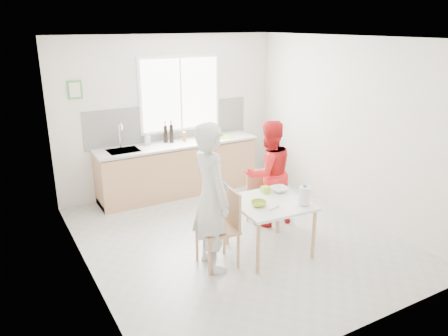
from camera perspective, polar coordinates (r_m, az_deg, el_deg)
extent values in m
plane|color=#B7B7B2|center=(6.22, 1.57, -9.05)|extent=(4.50, 4.50, 0.00)
plane|color=silver|center=(7.69, -7.08, 6.89)|extent=(4.00, 0.00, 4.00)
plane|color=silver|center=(4.08, 18.32, -4.51)|extent=(4.00, 0.00, 4.00)
plane|color=silver|center=(5.03, -18.20, -0.14)|extent=(0.00, 4.50, 4.50)
plane|color=silver|center=(6.95, 16.01, 5.07)|extent=(0.00, 4.50, 4.50)
plane|color=white|center=(5.52, 1.82, 16.64)|extent=(4.50, 4.50, 0.00)
cube|color=white|center=(7.69, -5.75, 9.60)|extent=(1.50, 0.03, 1.30)
cube|color=white|center=(7.67, -5.69, 9.58)|extent=(1.40, 0.02, 1.20)
cube|color=white|center=(7.67, -5.67, 9.57)|extent=(0.03, 0.03, 1.20)
cube|color=white|center=(7.70, -7.02, 5.97)|extent=(3.00, 0.02, 0.65)
cube|color=#449443|center=(7.14, -18.91, 9.65)|extent=(0.22, 0.02, 0.28)
cube|color=beige|center=(7.13, -18.89, 9.64)|extent=(0.16, 0.01, 0.22)
cube|color=tan|center=(7.66, -5.94, -0.24)|extent=(2.80, 0.60, 0.86)
cube|color=#3F3326|center=(7.79, -5.85, -2.89)|extent=(2.80, 0.54, 0.10)
cube|color=silver|center=(7.52, -6.06, 3.15)|extent=(2.84, 0.64, 0.04)
cube|color=#A5A5AA|center=(7.21, -12.99, 2.14)|extent=(0.50, 0.40, 0.03)
cylinder|color=silver|center=(7.31, -13.47, 3.91)|extent=(0.02, 0.02, 0.36)
torus|color=silver|center=(7.20, -13.41, 5.17)|extent=(0.02, 0.18, 0.18)
cube|color=white|center=(5.61, 6.04, -4.56)|extent=(0.97, 0.97, 0.04)
cylinder|color=tan|center=(5.27, 4.48, -10.53)|extent=(0.05, 0.05, 0.65)
cylinder|color=tan|center=(5.90, 0.46, -7.13)|extent=(0.05, 0.05, 0.65)
cylinder|color=tan|center=(5.68, 11.62, -8.60)|extent=(0.05, 0.05, 0.65)
cylinder|color=tan|center=(6.27, 7.12, -5.66)|extent=(0.05, 0.05, 0.65)
cube|color=tan|center=(5.37, -0.90, -8.05)|extent=(0.47, 0.47, 0.04)
cube|color=tan|center=(5.34, 1.05, -5.16)|extent=(0.06, 0.43, 0.47)
cylinder|color=tan|center=(5.57, -3.56, -9.93)|extent=(0.04, 0.04, 0.46)
cylinder|color=tan|center=(5.26, -1.90, -11.73)|extent=(0.04, 0.04, 0.46)
cylinder|color=tan|center=(5.71, 0.03, -9.14)|extent=(0.04, 0.04, 0.46)
cylinder|color=tan|center=(5.41, 1.86, -10.83)|extent=(0.04, 0.04, 0.46)
cube|color=tan|center=(6.48, 5.07, -4.06)|extent=(0.39, 0.39, 0.04)
cube|color=tan|center=(6.54, 4.36, -1.83)|extent=(0.36, 0.05, 0.39)
cylinder|color=tan|center=(6.36, 4.52, -6.54)|extent=(0.03, 0.03, 0.38)
cylinder|color=tan|center=(6.52, 6.96, -5.99)|extent=(0.03, 0.03, 0.38)
cylinder|color=tan|center=(6.61, 3.11, -5.50)|extent=(0.03, 0.03, 0.38)
cylinder|color=tan|center=(6.77, 5.49, -4.99)|extent=(0.03, 0.03, 0.38)
imported|color=silver|center=(5.16, -1.67, -3.89)|extent=(0.48, 0.69, 1.83)
imported|color=red|center=(6.39, 5.84, -0.71)|extent=(0.80, 0.64, 1.57)
imported|color=#92B62A|center=(5.46, 4.55, -4.65)|extent=(0.20, 0.20, 0.06)
imported|color=white|center=(5.94, 7.24, -2.78)|extent=(0.25, 0.25, 0.06)
cylinder|color=white|center=(5.51, 10.47, -3.54)|extent=(0.14, 0.14, 0.22)
cylinder|color=blue|center=(5.47, 10.54, -2.36)|extent=(0.05, 0.05, 0.03)
torus|color=white|center=(5.55, 11.03, -3.22)|extent=(0.11, 0.03, 0.11)
cube|color=#9ED330|center=(5.86, 5.44, -2.86)|extent=(0.11, 0.11, 0.09)
cylinder|color=#A5A5AA|center=(5.39, 6.57, -5.25)|extent=(0.16, 0.06, 0.01)
cube|color=#91C22C|center=(7.87, -0.06, 4.14)|extent=(0.40, 0.32, 0.01)
cylinder|color=black|center=(7.51, -6.89, 4.51)|extent=(0.07, 0.07, 0.32)
cylinder|color=black|center=(7.53, -7.65, 4.45)|extent=(0.07, 0.07, 0.30)
cylinder|color=#985921|center=(7.59, -5.22, 4.10)|extent=(0.06, 0.06, 0.16)
imported|color=#999999|center=(7.47, -9.97, 3.84)|extent=(0.11, 0.11, 0.21)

